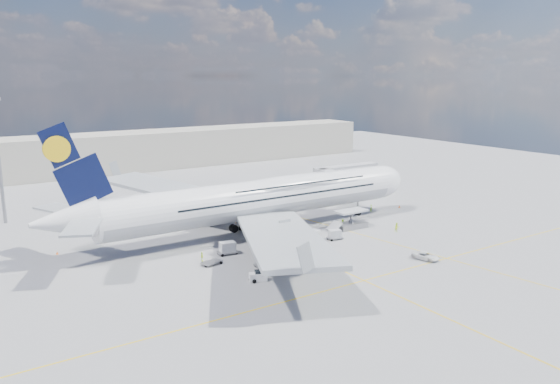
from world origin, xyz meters
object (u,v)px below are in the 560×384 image
cargo_loader (350,222)px  dolly_nose_near (335,234)px  dolly_nose_far (313,235)px  crew_van (343,223)px  airliner (260,198)px  jet_bridge (343,175)px  dolly_back (212,262)px  cone_wing_left_inner (237,222)px  cone_wing_right_outer (263,275)px  cone_tail (57,253)px  dolly_row_a (228,248)px  cone_wing_right_inner (280,249)px  service_van (426,256)px  crew_tug (300,256)px  crew_nose (371,208)px  crew_loader (397,227)px  cone_wing_left_outer (161,219)px  crew_wing (202,257)px  cone_nose (399,206)px  dolly_row_b (285,266)px  baggage_tug (258,276)px  catering_truck_inner (174,204)px  catering_truck_outer (147,202)px  dolly_row_c (265,264)px

cargo_loader → dolly_nose_near: 8.62m
dolly_nose_far → crew_van: size_ratio=2.37×
airliner → jet_bridge: 31.50m
dolly_back → cone_wing_left_inner: (15.39, 19.67, -0.13)m
cone_wing_right_outer → cone_tail: (-23.59, 28.31, 0.02)m
jet_bridge → dolly_row_a: size_ratio=5.17×
cone_wing_right_outer → cone_wing_right_inner: bearing=45.2°
service_van → crew_tug: (-17.58, 11.05, 0.23)m
crew_nose → cone_wing_right_inner: size_ratio=2.83×
crew_loader → cone_tail: 62.00m
cone_wing_left_outer → crew_wing: bearing=-98.0°
cone_nose → dolly_row_a: bearing=-170.7°
jet_bridge → cone_wing_left_outer: bearing=168.5°
service_van → crew_tug: crew_tug is taller
airliner → crew_tug: size_ratio=46.47×
dolly_row_b → baggage_tug: (-6.42, -2.51, 0.39)m
dolly_row_a → cone_tail: (-24.22, 15.93, -0.89)m
cone_nose → catering_truck_inner: bearing=153.3°
cone_wing_right_outer → dolly_nose_far: bearing=31.3°
dolly_row_b → cone_wing_left_outer: 38.96m
dolly_back → crew_tug: crew_tug is taller
cone_wing_left_outer → cone_tail: bearing=-153.1°
airliner → crew_loader: 27.09m
cargo_loader → crew_van: bearing=102.2°
dolly_row_a → crew_van: 27.79m
jet_bridge → dolly_row_b: (-36.64, -29.98, -6.52)m
cargo_loader → catering_truck_inner: (-24.85, 29.90, 0.91)m
dolly_row_a → dolly_nose_far: 16.68m
catering_truck_outer → dolly_row_c: bearing=-88.6°
jet_bridge → dolly_row_a: 45.59m
service_van → cone_wing_left_outer: bearing=105.4°
cargo_loader → cone_wing_right_outer: 31.65m
crew_tug → crew_nose: bearing=13.4°
crew_wing → cone_wing_left_outer: crew_wing is taller
dolly_row_c → cone_tail: size_ratio=5.76×
cargo_loader → service_van: bearing=-95.4°
dolly_row_a → crew_nose: size_ratio=2.21×
crew_nose → crew_tug: bearing=171.6°
cone_wing_left_inner → crew_wing: bearing=-132.7°
airliner → cone_wing_left_inner: 10.70m
crew_loader → cone_nose: bearing=67.5°
cargo_loader → crew_tug: cargo_loader is taller
dolly_row_b → cone_wing_right_inner: cone_wing_right_inner is taller
baggage_tug → catering_truck_outer: catering_truck_outer is taller
dolly_row_b → cone_tail: bearing=137.1°
catering_truck_inner → cone_wing_right_inner: 34.61m
dolly_nose_far → dolly_nose_near: bearing=-32.8°
dolly_back → dolly_nose_far: dolly_nose_far is taller
cargo_loader → dolly_back: 32.85m
airliner → baggage_tug: size_ratio=27.53×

